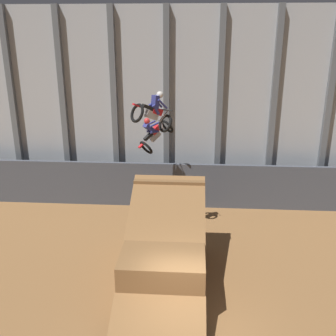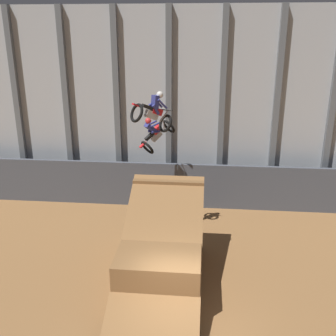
% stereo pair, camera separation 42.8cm
% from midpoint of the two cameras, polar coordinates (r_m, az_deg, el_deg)
% --- Properties ---
extents(ground_plane, '(60.00, 60.00, 0.00)m').
position_cam_midpoint_polar(ground_plane, '(12.23, 1.61, -23.03)').
color(ground_plane, olive).
extents(arena_back_wall, '(32.00, 0.40, 9.44)m').
position_cam_midpoint_polar(arena_back_wall, '(19.24, 2.97, 8.60)').
color(arena_back_wall, '#ADB2B7').
rests_on(arena_back_wall, ground_plane).
extents(lower_barrier, '(31.36, 0.20, 2.22)m').
position_cam_midpoint_polar(lower_barrier, '(19.26, 2.73, -2.57)').
color(lower_barrier, '#474C56').
rests_on(lower_barrier, ground_plane).
extents(dirt_ramp, '(2.67, 6.54, 3.14)m').
position_cam_midpoint_polar(dirt_ramp, '(13.94, -1.20, -11.80)').
color(dirt_ramp, brown).
rests_on(dirt_ramp, ground_plane).
extents(rider_bike_left_air, '(1.73, 1.64, 1.70)m').
position_cam_midpoint_polar(rider_bike_left_air, '(17.37, -2.73, 5.04)').
color(rider_bike_left_air, black).
extents(rider_bike_right_air, '(1.74, 1.65, 1.66)m').
position_cam_midpoint_polar(rider_bike_right_air, '(14.94, -2.99, 8.05)').
color(rider_bike_right_air, black).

